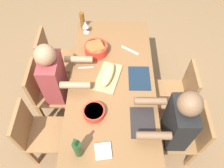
{
  "coord_description": "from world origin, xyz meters",
  "views": [
    {
      "loc": [
        1.41,
        0.02,
        2.62
      ],
      "look_at": [
        0.0,
        0.0,
        0.63
      ],
      "focal_mm": 35.12,
      "sensor_mm": 36.0,
      "label": 1
    }
  ],
  "objects_px": {
    "chair_far_center": "(178,92)",
    "cutting_board": "(108,78)",
    "napkin_stack": "(103,151)",
    "dining_table": "(112,82)",
    "serving_bowl_fruit": "(96,49)",
    "chair_near_right": "(37,132)",
    "wine_bottle": "(78,148)",
    "wine_glass": "(85,25)",
    "chair_near_center": "(46,91)",
    "bread_loaf": "(108,75)",
    "beer_bottle": "(82,20)",
    "diner_far_right": "(173,125)",
    "chair_near_left": "(53,58)",
    "serving_bowl_pasta": "(94,112)",
    "chair_far_right": "(187,134)",
    "diner_near_center": "(58,80)"
  },
  "relations": [
    {
      "from": "chair_far_center",
      "to": "serving_bowl_pasta",
      "type": "distance_m",
      "value": 1.08
    },
    {
      "from": "dining_table",
      "to": "beer_bottle",
      "type": "height_order",
      "value": "beer_bottle"
    },
    {
      "from": "cutting_board",
      "to": "serving_bowl_fruit",
      "type": "bearing_deg",
      "value": -159.02
    },
    {
      "from": "chair_far_right",
      "to": "serving_bowl_fruit",
      "type": "xyz_separation_m",
      "value": [
        -0.89,
        -0.96,
        0.32
      ]
    },
    {
      "from": "chair_near_right",
      "to": "napkin_stack",
      "type": "height_order",
      "value": "chair_near_right"
    },
    {
      "from": "chair_far_center",
      "to": "napkin_stack",
      "type": "height_order",
      "value": "chair_far_center"
    },
    {
      "from": "wine_bottle",
      "to": "wine_glass",
      "type": "bearing_deg",
      "value": -177.76
    },
    {
      "from": "dining_table",
      "to": "chair_near_center",
      "type": "height_order",
      "value": "chair_near_center"
    },
    {
      "from": "wine_bottle",
      "to": "wine_glass",
      "type": "distance_m",
      "value": 1.53
    },
    {
      "from": "diner_near_center",
      "to": "bread_loaf",
      "type": "xyz_separation_m",
      "value": [
        0.0,
        0.55,
        0.11
      ]
    },
    {
      "from": "chair_near_center",
      "to": "beer_bottle",
      "type": "bearing_deg",
      "value": 154.1
    },
    {
      "from": "chair_far_right",
      "to": "napkin_stack",
      "type": "xyz_separation_m",
      "value": [
        0.28,
        -0.84,
        0.27
      ]
    },
    {
      "from": "chair_near_left",
      "to": "napkin_stack",
      "type": "height_order",
      "value": "chair_near_left"
    },
    {
      "from": "wine_bottle",
      "to": "cutting_board",
      "type": "bearing_deg",
      "value": 163.93
    },
    {
      "from": "serving_bowl_fruit",
      "to": "napkin_stack",
      "type": "xyz_separation_m",
      "value": [
        1.17,
        0.12,
        -0.05
      ]
    },
    {
      "from": "dining_table",
      "to": "chair_near_right",
      "type": "xyz_separation_m",
      "value": [
        0.52,
        -0.77,
        -0.18
      ]
    },
    {
      "from": "chair_near_center",
      "to": "wine_bottle",
      "type": "height_order",
      "value": "wine_bottle"
    },
    {
      "from": "serving_bowl_pasta",
      "to": "wine_bottle",
      "type": "xyz_separation_m",
      "value": [
        0.37,
        -0.11,
        0.07
      ]
    },
    {
      "from": "bread_loaf",
      "to": "beer_bottle",
      "type": "height_order",
      "value": "beer_bottle"
    },
    {
      "from": "bread_loaf",
      "to": "wine_glass",
      "type": "xyz_separation_m",
      "value": [
        -0.72,
        -0.29,
        0.05
      ]
    },
    {
      "from": "chair_far_center",
      "to": "cutting_board",
      "type": "distance_m",
      "value": 0.86
    },
    {
      "from": "cutting_board",
      "to": "chair_near_left",
      "type": "bearing_deg",
      "value": -125.43
    },
    {
      "from": "napkin_stack",
      "to": "chair_far_center",
      "type": "bearing_deg",
      "value": 133.33
    },
    {
      "from": "diner_near_center",
      "to": "chair_near_right",
      "type": "bearing_deg",
      "value": -19.53
    },
    {
      "from": "dining_table",
      "to": "chair_near_center",
      "type": "distance_m",
      "value": 0.79
    },
    {
      "from": "chair_near_left",
      "to": "serving_bowl_pasta",
      "type": "bearing_deg",
      "value": 32.62
    },
    {
      "from": "napkin_stack",
      "to": "cutting_board",
      "type": "bearing_deg",
      "value": 178.16
    },
    {
      "from": "wine_bottle",
      "to": "napkin_stack",
      "type": "xyz_separation_m",
      "value": [
        -0.01,
        0.21,
        -0.1
      ]
    },
    {
      "from": "chair_near_right",
      "to": "bread_loaf",
      "type": "bearing_deg",
      "value": 125.03
    },
    {
      "from": "chair_near_right",
      "to": "chair_far_center",
      "type": "bearing_deg",
      "value": 108.47
    },
    {
      "from": "chair_far_right",
      "to": "diner_near_center",
      "type": "height_order",
      "value": "diner_near_center"
    },
    {
      "from": "dining_table",
      "to": "serving_bowl_fruit",
      "type": "bearing_deg",
      "value": -153.49
    },
    {
      "from": "chair_near_center",
      "to": "wine_glass",
      "type": "xyz_separation_m",
      "value": [
        -0.72,
        0.44,
        0.37
      ]
    },
    {
      "from": "bread_loaf",
      "to": "beer_bottle",
      "type": "distance_m",
      "value": 0.89
    },
    {
      "from": "beer_bottle",
      "to": "serving_bowl_pasta",
      "type": "bearing_deg",
      "value": 9.73
    },
    {
      "from": "serving_bowl_pasta",
      "to": "beer_bottle",
      "type": "distance_m",
      "value": 1.27
    },
    {
      "from": "diner_far_right",
      "to": "chair_near_left",
      "type": "relative_size",
      "value": 1.41
    },
    {
      "from": "bread_loaf",
      "to": "serving_bowl_fruit",
      "type": "bearing_deg",
      "value": -159.02
    },
    {
      "from": "diner_far_right",
      "to": "wine_bottle",
      "type": "xyz_separation_m",
      "value": [
        0.29,
        -0.86,
        0.15
      ]
    },
    {
      "from": "dining_table",
      "to": "cutting_board",
      "type": "height_order",
      "value": "cutting_board"
    },
    {
      "from": "diner_far_right",
      "to": "bread_loaf",
      "type": "relative_size",
      "value": 3.75
    },
    {
      "from": "chair_near_right",
      "to": "wine_glass",
      "type": "relative_size",
      "value": 5.12
    },
    {
      "from": "dining_table",
      "to": "beer_bottle",
      "type": "relative_size",
      "value": 8.56
    },
    {
      "from": "wine_bottle",
      "to": "diner_near_center",
      "type": "bearing_deg",
      "value": -158.49
    },
    {
      "from": "chair_near_right",
      "to": "beer_bottle",
      "type": "xyz_separation_m",
      "value": [
        -1.33,
        0.4,
        0.37
      ]
    },
    {
      "from": "chair_near_left",
      "to": "diner_near_center",
      "type": "distance_m",
      "value": 0.59
    },
    {
      "from": "diner_far_right",
      "to": "cutting_board",
      "type": "height_order",
      "value": "diner_far_right"
    },
    {
      "from": "chair_far_center",
      "to": "wine_bottle",
      "type": "height_order",
      "value": "wine_bottle"
    },
    {
      "from": "chair_far_right",
      "to": "diner_far_right",
      "type": "relative_size",
      "value": 0.71
    },
    {
      "from": "diner_far_right",
      "to": "bread_loaf",
      "type": "xyz_separation_m",
      "value": [
        -0.51,
        -0.63,
        0.11
      ]
    }
  ]
}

